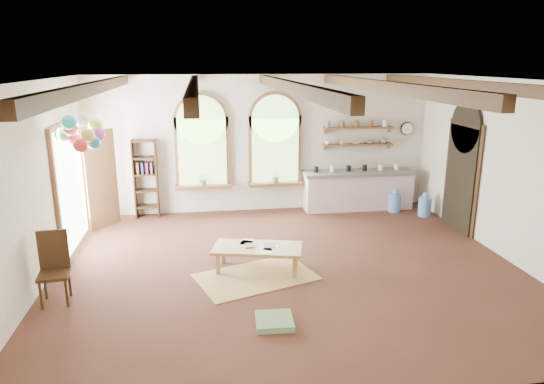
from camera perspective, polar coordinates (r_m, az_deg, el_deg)
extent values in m
plane|color=#4F2A20|center=(8.58, 1.91, -8.89)|extent=(8.00, 8.00, 0.00)
cube|color=brown|center=(11.32, -8.20, 4.63)|extent=(1.24, 0.08, 1.64)
cylinder|color=brown|center=(11.21, -8.35, 8.40)|extent=(1.24, 0.08, 1.24)
cube|color=#8DB76E|center=(11.28, -8.20, 4.59)|extent=(1.10, 0.04, 1.50)
cube|color=brown|center=(11.41, -8.05, 0.65)|extent=(1.30, 0.28, 0.08)
cube|color=brown|center=(11.45, 0.36, 4.91)|extent=(1.24, 0.08, 1.64)
cylinder|color=brown|center=(11.34, 0.37, 8.64)|extent=(1.24, 0.08, 1.24)
cube|color=#8DB76E|center=(11.42, 0.39, 4.87)|extent=(1.10, 0.04, 1.50)
cube|color=brown|center=(11.54, 0.42, 0.97)|extent=(1.30, 0.28, 0.08)
cube|color=brown|center=(10.10, -22.65, 0.57)|extent=(0.10, 1.90, 2.50)
cube|color=black|center=(10.92, 21.31, 1.47)|extent=(0.10, 1.30, 2.40)
cube|color=beige|center=(11.92, 10.07, 0.05)|extent=(2.60, 0.55, 0.86)
cube|color=slate|center=(11.81, 10.18, 2.25)|extent=(2.68, 0.62, 0.08)
cube|color=brown|center=(11.85, 10.05, 5.51)|extent=(1.70, 0.24, 0.04)
cube|color=brown|center=(11.79, 10.14, 7.43)|extent=(1.70, 0.24, 0.04)
cylinder|color=black|center=(12.31, 15.60, 7.20)|extent=(0.32, 0.04, 0.32)
cube|color=#3E2B13|center=(11.42, -15.89, 1.47)|extent=(0.03, 0.32, 1.80)
cube|color=#3E2B13|center=(11.36, -13.39, 1.57)|extent=(0.03, 0.32, 1.80)
cube|color=tan|center=(8.33, -1.71, -6.64)|extent=(1.62, 1.03, 0.06)
cube|color=tan|center=(8.29, -6.39, -8.43)|extent=(0.07, 0.07, 0.38)
cube|color=tan|center=(8.14, 2.66, -8.81)|extent=(0.07, 0.07, 0.38)
cube|color=tan|center=(8.73, -5.75, -7.15)|extent=(0.07, 0.07, 0.38)
cube|color=tan|center=(8.59, 2.82, -7.48)|extent=(0.07, 0.07, 0.38)
cube|color=#3E2B13|center=(7.93, -24.29, -8.86)|extent=(0.47, 0.47, 0.05)
cube|color=#3E2B13|center=(7.99, -24.32, -6.23)|extent=(0.43, 0.09, 0.63)
cube|color=tan|center=(8.22, -1.89, -9.93)|extent=(2.17, 1.73, 0.02)
cube|color=#688D61|center=(6.88, 0.28, -14.95)|extent=(0.53, 0.53, 0.09)
cylinder|color=#5E8ACA|center=(11.93, 14.21, -1.23)|extent=(0.29, 0.29, 0.43)
sphere|color=#5E8ACA|center=(11.86, 14.29, -0.01)|extent=(0.15, 0.15, 0.15)
cylinder|color=#5E8ACA|center=(11.78, 17.52, -1.67)|extent=(0.29, 0.29, 0.44)
sphere|color=#5E8ACA|center=(11.71, 17.62, -0.41)|extent=(0.16, 0.16, 0.16)
cylinder|color=white|center=(8.75, -21.75, 9.40)|extent=(0.01, 0.01, 0.85)
sphere|color=teal|center=(8.75, -20.28, 5.53)|extent=(0.24, 0.24, 0.24)
sphere|color=#DB49D9|center=(8.86, -19.79, 6.47)|extent=(0.24, 0.24, 0.24)
sphere|color=#BDFF35|center=(9.04, -20.07, 7.37)|extent=(0.24, 0.24, 0.24)
sphere|color=white|center=(8.95, -21.47, 7.95)|extent=(0.24, 0.24, 0.24)
sphere|color=red|center=(9.05, -22.19, 5.64)|extent=(0.24, 0.24, 0.24)
sphere|color=#419955|center=(8.95, -23.44, 6.19)|extent=(0.24, 0.24, 0.24)
sphere|color=#D66865|center=(8.76, -22.67, 6.89)|extent=(0.24, 0.24, 0.24)
sphere|color=#3AD7F7|center=(8.59, -22.76, 7.55)|extent=(0.24, 0.24, 0.24)
sphere|color=#F73737|center=(8.49, -21.60, 5.13)|extent=(0.24, 0.24, 0.24)
sphere|color=#DBD24D|center=(8.65, -20.84, 6.18)|extent=(0.24, 0.24, 0.24)
imported|color=olive|center=(8.35, -3.19, -6.33)|extent=(0.16, 0.23, 0.02)
cube|color=black|center=(8.37, -0.30, -6.28)|extent=(0.22, 0.29, 0.01)
imported|color=#598C4C|center=(11.33, -8.08, 1.54)|extent=(0.27, 0.23, 0.30)
imported|color=#598C4C|center=(11.46, 0.45, 1.85)|extent=(0.27, 0.23, 0.30)
imported|color=white|center=(11.62, 6.54, 5.80)|extent=(0.12, 0.10, 0.10)
imported|color=beige|center=(11.72, 8.20, 5.81)|extent=(0.10, 0.10, 0.09)
imported|color=beige|center=(11.83, 9.83, 5.73)|extent=(0.22, 0.22, 0.05)
imported|color=#8C664C|center=(11.94, 11.44, 5.76)|extent=(0.20, 0.20, 0.06)
imported|color=slate|center=(12.05, 13.03, 6.07)|extent=(0.18, 0.18, 0.19)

